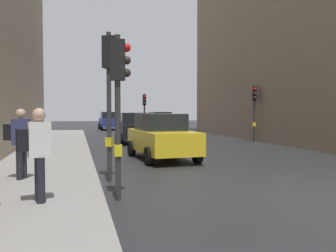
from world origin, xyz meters
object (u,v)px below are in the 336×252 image
Objects in this scene: traffic_light_near_right at (110,79)px; car_red_sedan at (160,121)px; car_blue_van at (109,121)px; traffic_light_near_left at (119,87)px; car_yellow_taxi at (162,137)px; traffic_light_far_median at (144,106)px; traffic_light_mid_street at (254,103)px; car_dark_suv at (135,128)px; pedestrian_with_grey_backpack at (19,139)px; pedestrian_with_black_backpack at (37,149)px.

car_red_sedan is (6.75, 23.95, -1.83)m from traffic_light_near_right.
car_blue_van is 5.40m from car_red_sedan.
car_yellow_taxi is (2.32, 6.10, -1.50)m from traffic_light_near_left.
traffic_light_far_median reaches higher than car_yellow_taxi.
traffic_light_near_left is 26.96m from car_red_sedan.
traffic_light_mid_street is 7.33m from car_dark_suv.
traffic_light_near_right is at bearing -0.89° from pedestrian_with_grey_backpack.
traffic_light_far_median is 5.63m from car_red_sedan.
pedestrian_with_black_backpack is at bearing -121.68° from traffic_light_near_right.
traffic_light_mid_street is 18.14m from car_blue_van.
traffic_light_near_right is 2.74m from pedestrian_with_grey_backpack.
car_dark_suv is 7.63m from car_yellow_taxi.
pedestrian_with_grey_backpack is (-6.62, -19.00, -1.07)m from traffic_light_far_median.
car_blue_van is at bearing 85.52° from traffic_light_near_left.
traffic_light_far_median is 22.43m from pedestrian_with_black_backpack.
traffic_light_near_right reaches higher than car_yellow_taxi.
traffic_light_near_left is 0.81× the size of car_red_sedan.
pedestrian_with_grey_backpack is at bearing -138.57° from traffic_light_mid_street.
car_blue_van is at bearing 85.17° from traffic_light_near_right.
car_yellow_taxi is at bearing -89.90° from car_blue_van.
traffic_light_far_median reaches higher than car_blue_van.
traffic_light_mid_street is at bearing 52.79° from traffic_light_near_left.
car_red_sedan is at bearing 74.27° from traffic_light_near_right.
traffic_light_near_left is 0.81× the size of car_dark_suv.
traffic_light_near_right reaches higher than pedestrian_with_grey_backpack.
traffic_light_near_left reaches higher than traffic_light_mid_street.
traffic_light_mid_street is 17.13m from pedestrian_with_black_backpack.
pedestrian_with_grey_backpack reaches higher than car_dark_suv.
traffic_light_mid_street is 0.99× the size of traffic_light_near_left.
traffic_light_near_left reaches higher than car_dark_suv.
traffic_light_near_right is 0.93× the size of car_dark_suv.
traffic_light_near_left is 21.59m from traffic_light_far_median.
pedestrian_with_black_backpack is at bearing -164.01° from traffic_light_near_left.
pedestrian_with_black_backpack is (-11.10, -12.99, -1.20)m from traffic_light_mid_street.
traffic_light_near_right is 3.39m from pedestrian_with_black_backpack.
traffic_light_near_left is at bearing -43.51° from pedestrian_with_grey_backpack.
traffic_light_near_left reaches higher than car_blue_van.
traffic_light_mid_street is at bearing -78.41° from car_red_sedan.
traffic_light_far_median reaches higher than pedestrian_with_grey_backpack.
car_red_sedan is at bearing 70.77° from car_dark_suv.
traffic_light_far_median reaches higher than car_red_sedan.
car_blue_van is 2.39× the size of pedestrian_with_black_backpack.
traffic_light_mid_street is at bearing -66.38° from car_blue_van.
car_dark_suv is 2.40× the size of pedestrian_with_black_backpack.
car_blue_van is at bearing 145.80° from car_red_sedan.
car_dark_suv is (2.45, 13.74, -1.50)m from traffic_light_near_left.
pedestrian_with_black_backpack reaches higher than car_blue_van.
car_dark_suv is at bearing 74.15° from pedestrian_with_black_backpack.
traffic_light_near_left reaches higher than car_red_sedan.
traffic_light_mid_street reaches higher than car_dark_suv.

